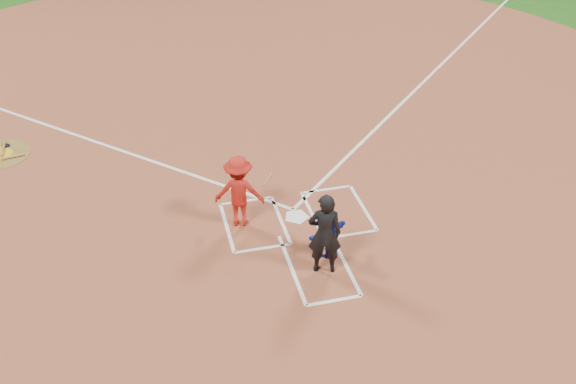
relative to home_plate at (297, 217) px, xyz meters
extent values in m
plane|color=#1A4D13|center=(0.00, 0.00, -0.02)|extent=(120.00, 120.00, 0.00)
cylinder|color=brown|center=(0.00, 6.00, -0.01)|extent=(28.00, 28.00, 0.01)
cylinder|color=white|center=(0.00, 0.00, 0.00)|extent=(0.60, 0.60, 0.02)
cylinder|color=olive|center=(-6.76, 4.85, 0.03)|extent=(0.08, 0.84, 0.06)
cylinder|color=olive|center=(-6.61, 4.30, 0.03)|extent=(0.84, 0.23, 0.06)
torus|color=black|center=(-6.71, 5.00, 0.03)|extent=(0.19, 0.19, 0.05)
imported|color=#122199|center=(0.33, -1.44, 0.51)|extent=(1.00, 0.68, 1.04)
imported|color=black|center=(0.07, -1.87, 0.90)|extent=(0.75, 0.59, 1.81)
cube|color=white|center=(-0.98, 0.92, -0.01)|extent=(1.22, 0.08, 0.01)
cube|color=white|center=(-0.98, -0.92, -0.01)|extent=(1.22, 0.08, 0.01)
cube|color=white|center=(-0.37, 0.00, -0.01)|extent=(0.08, 1.83, 0.01)
cube|color=white|center=(-1.59, 0.00, -0.01)|extent=(0.08, 1.83, 0.01)
cube|color=white|center=(0.98, 0.92, -0.01)|extent=(1.22, 0.08, 0.01)
cube|color=white|center=(0.98, -0.92, -0.01)|extent=(1.22, 0.08, 0.01)
cube|color=white|center=(0.37, 0.00, -0.01)|extent=(0.08, 1.83, 0.01)
cube|color=white|center=(1.59, 0.00, -0.01)|extent=(0.08, 1.83, 0.01)
cube|color=white|center=(-0.55, -1.70, -0.01)|extent=(0.08, 2.20, 0.01)
cube|color=white|center=(0.55, -1.70, -0.01)|extent=(0.08, 2.20, 0.01)
cube|color=white|center=(0.00, -2.80, -0.01)|extent=(1.10, 0.08, 0.01)
cube|color=white|center=(7.07, 7.37, -0.01)|extent=(14.21, 14.21, 0.01)
cube|color=white|center=(-7.07, 7.37, -0.01)|extent=(14.21, 14.21, 0.01)
imported|color=#B31B13|center=(-1.27, 0.09, 0.83)|extent=(1.21, 0.90, 1.67)
cylinder|color=#9A6338|center=(-0.67, -0.06, 1.13)|extent=(0.41, 0.79, 0.28)
camera|label=1|loc=(-3.06, -11.31, 8.48)|focal=40.00mm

